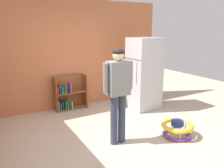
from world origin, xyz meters
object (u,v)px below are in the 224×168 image
standing_person (118,88)px  baby_walker (177,128)px  refrigerator (144,74)px  bookshelf (68,95)px

standing_person → baby_walker: (1.10, -0.35, -0.85)m
refrigerator → bookshelf: refrigerator is taller
standing_person → refrigerator: bearing=39.7°
refrigerator → standing_person: 1.98m
bookshelf → standing_person: standing_person is taller
bookshelf → standing_person: (0.18, -2.12, 0.64)m
refrigerator → baby_walker: refrigerator is taller
bookshelf → refrigerator: bearing=-26.7°
bookshelf → standing_person: bearing=-85.1°
standing_person → baby_walker: standing_person is taller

